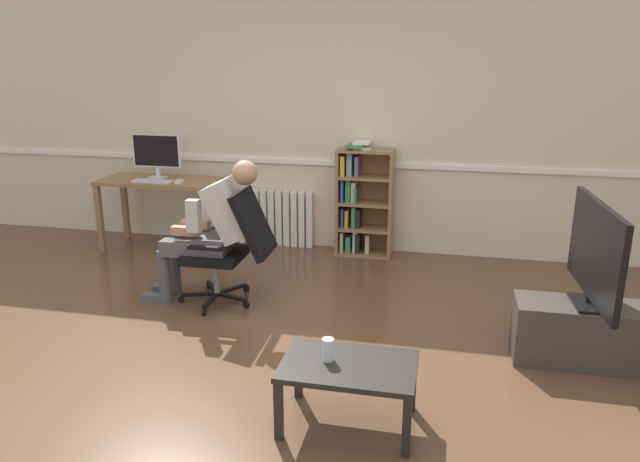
{
  "coord_description": "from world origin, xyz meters",
  "views": [
    {
      "loc": [
        1.09,
        -3.42,
        2.0
      ],
      "look_at": [
        0.15,
        0.85,
        0.7
      ],
      "focal_mm": 33.27,
      "sensor_mm": 36.0,
      "label": 1
    }
  ],
  "objects_px": {
    "tv_stand": "(584,333)",
    "coffee_table": "(349,372)",
    "bookshelf": "(361,202)",
    "radiator": "(276,218)",
    "tv_screen": "(596,253)",
    "drinking_glass": "(328,349)",
    "office_chair": "(232,243)",
    "imac_monitor": "(156,153)",
    "computer_mouse": "(179,181)",
    "keyboard": "(153,181)",
    "computer_desk": "(160,190)",
    "person_seated": "(211,227)"
  },
  "relations": [
    {
      "from": "computer_desk",
      "to": "radiator",
      "type": "distance_m",
      "value": 1.25
    },
    {
      "from": "keyboard",
      "to": "tv_screen",
      "type": "relative_size",
      "value": 0.4
    },
    {
      "from": "bookshelf",
      "to": "tv_stand",
      "type": "distance_m",
      "value": 2.69
    },
    {
      "from": "computer_desk",
      "to": "office_chair",
      "type": "distance_m",
      "value": 1.75
    },
    {
      "from": "computer_mouse",
      "to": "office_chair",
      "type": "xyz_separation_m",
      "value": [
        0.97,
        -1.1,
        -0.25
      ]
    },
    {
      "from": "tv_stand",
      "to": "person_seated",
      "type": "bearing_deg",
      "value": 171.18
    },
    {
      "from": "keyboard",
      "to": "person_seated",
      "type": "xyz_separation_m",
      "value": [
        1.07,
        -1.08,
        -0.12
      ]
    },
    {
      "from": "coffee_table",
      "to": "office_chair",
      "type": "bearing_deg",
      "value": 129.51
    },
    {
      "from": "tv_screen",
      "to": "drinking_glass",
      "type": "distance_m",
      "value": 1.89
    },
    {
      "from": "imac_monitor",
      "to": "radiator",
      "type": "height_order",
      "value": "imac_monitor"
    },
    {
      "from": "computer_mouse",
      "to": "computer_desk",
      "type": "bearing_deg",
      "value": 157.25
    },
    {
      "from": "tv_screen",
      "to": "drinking_glass",
      "type": "height_order",
      "value": "tv_screen"
    },
    {
      "from": "bookshelf",
      "to": "radiator",
      "type": "bearing_deg",
      "value": 173.94
    },
    {
      "from": "computer_desk",
      "to": "bookshelf",
      "type": "distance_m",
      "value": 2.11
    },
    {
      "from": "imac_monitor",
      "to": "computer_mouse",
      "type": "distance_m",
      "value": 0.46
    },
    {
      "from": "radiator",
      "to": "office_chair",
      "type": "xyz_separation_m",
      "value": [
        0.11,
        -1.61,
        0.22
      ]
    },
    {
      "from": "imac_monitor",
      "to": "tv_screen",
      "type": "distance_m",
      "value": 4.32
    },
    {
      "from": "computer_mouse",
      "to": "tv_screen",
      "type": "xyz_separation_m",
      "value": [
        3.62,
        -1.54,
        0.01
      ]
    },
    {
      "from": "office_chair",
      "to": "computer_mouse",
      "type": "bearing_deg",
      "value": -139.9
    },
    {
      "from": "tv_stand",
      "to": "coffee_table",
      "type": "xyz_separation_m",
      "value": [
        -1.42,
        -1.04,
        0.12
      ]
    },
    {
      "from": "office_chair",
      "to": "person_seated",
      "type": "relative_size",
      "value": 0.8
    },
    {
      "from": "computer_desk",
      "to": "imac_monitor",
      "type": "bearing_deg",
      "value": 121.24
    },
    {
      "from": "computer_mouse",
      "to": "person_seated",
      "type": "bearing_deg",
      "value": -54.34
    },
    {
      "from": "person_seated",
      "to": "tv_stand",
      "type": "distance_m",
      "value": 2.9
    },
    {
      "from": "coffee_table",
      "to": "computer_desk",
      "type": "bearing_deg",
      "value": 132.54
    },
    {
      "from": "keyboard",
      "to": "drinking_glass",
      "type": "height_order",
      "value": "keyboard"
    },
    {
      "from": "radiator",
      "to": "computer_desk",
      "type": "bearing_deg",
      "value": -161.11
    },
    {
      "from": "keyboard",
      "to": "computer_desk",
      "type": "bearing_deg",
      "value": 90.43
    },
    {
      "from": "keyboard",
      "to": "tv_stand",
      "type": "xyz_separation_m",
      "value": [
        3.9,
        -1.52,
        -0.56
      ]
    },
    {
      "from": "tv_screen",
      "to": "tv_stand",
      "type": "bearing_deg",
      "value": 90.0
    },
    {
      "from": "coffee_table",
      "to": "drinking_glass",
      "type": "distance_m",
      "value": 0.17
    },
    {
      "from": "computer_desk",
      "to": "drinking_glass",
      "type": "bearing_deg",
      "value": -48.71
    },
    {
      "from": "imac_monitor",
      "to": "office_chair",
      "type": "bearing_deg",
      "value": -44.83
    },
    {
      "from": "computer_desk",
      "to": "drinking_glass",
      "type": "distance_m",
      "value": 3.58
    },
    {
      "from": "bookshelf",
      "to": "person_seated",
      "type": "xyz_separation_m",
      "value": [
        -1.01,
        -1.51,
        0.09
      ]
    },
    {
      "from": "radiator",
      "to": "office_chair",
      "type": "relative_size",
      "value": 0.85
    },
    {
      "from": "bookshelf",
      "to": "tv_screen",
      "type": "bearing_deg",
      "value": -46.97
    },
    {
      "from": "keyboard",
      "to": "imac_monitor",
      "type": "bearing_deg",
      "value": 102.44
    },
    {
      "from": "radiator",
      "to": "coffee_table",
      "type": "bearing_deg",
      "value": -66.59
    },
    {
      "from": "tv_stand",
      "to": "coffee_table",
      "type": "height_order",
      "value": "tv_stand"
    },
    {
      "from": "computer_desk",
      "to": "computer_mouse",
      "type": "bearing_deg",
      "value": -22.75
    },
    {
      "from": "bookshelf",
      "to": "person_seated",
      "type": "bearing_deg",
      "value": -123.82
    },
    {
      "from": "bookshelf",
      "to": "person_seated",
      "type": "relative_size",
      "value": 0.97
    },
    {
      "from": "tv_screen",
      "to": "drinking_glass",
      "type": "bearing_deg",
      "value": 119.7
    },
    {
      "from": "bookshelf",
      "to": "office_chair",
      "type": "xyz_separation_m",
      "value": [
        -0.83,
        -1.5,
        -0.03
      ]
    },
    {
      "from": "imac_monitor",
      "to": "drinking_glass",
      "type": "bearing_deg",
      "value": -48.95
    },
    {
      "from": "computer_desk",
      "to": "person_seated",
      "type": "xyz_separation_m",
      "value": [
        1.08,
        -1.22,
        0.01
      ]
    },
    {
      "from": "person_seated",
      "to": "coffee_table",
      "type": "distance_m",
      "value": 2.07
    },
    {
      "from": "bookshelf",
      "to": "radiator",
      "type": "distance_m",
      "value": 0.98
    },
    {
      "from": "drinking_glass",
      "to": "imac_monitor",
      "type": "bearing_deg",
      "value": 131.05
    }
  ]
}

